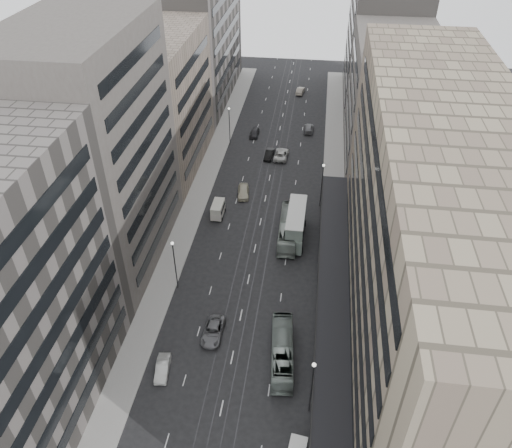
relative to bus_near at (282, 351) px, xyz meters
The scene contains 25 objects.
ground 6.44m from the bus_near, 165.88° to the right, with size 220.00×220.00×0.00m, color black.
sidewalk_right 36.49m from the bus_near, 80.64° to the left, with size 4.00×125.00×0.15m, color gray.
sidewalk_left 40.28m from the bus_near, 116.67° to the left, with size 4.00×125.00×0.15m, color gray.
department_store 21.43m from the bus_near, 22.82° to the left, with size 19.20×60.00×30.00m.
building_right_mid 53.81m from the bus_near, 73.00° to the left, with size 15.00×28.00×24.00m, color #4C4742.
building_right_far 82.89m from the bus_near, 79.15° to the left, with size 15.00×32.00×28.00m, color #615C57.
building_left_b 36.13m from the bus_near, 147.63° to the left, with size 15.00×26.00×34.00m, color #4C4742.
building_left_c 53.47m from the bus_near, 121.79° to the left, with size 15.00×28.00×25.00m, color gray.
building_left_d 83.18m from the bus_near, 109.59° to the left, with size 15.00×38.00×28.00m, color #615C57.
lamp_right_near 8.33m from the bus_near, 60.91° to the right, with size 0.44×0.44×8.32m.
lamp_right_far 33.87m from the bus_near, 83.81° to the left, with size 0.44×0.44×8.32m.
lamp_left_near 19.29m from the bus_near, 146.41° to the left, with size 0.44×0.44×8.32m.
lamp_left_far 55.87m from the bus_near, 106.43° to the left, with size 0.44×0.44×8.32m.
bus_near is the anchor object (origin of this frame).
bus_far 24.12m from the bus_near, 92.80° to the left, with size 2.78×11.90×3.31m, color #96A299.
double_decker 23.90m from the bus_near, 90.13° to the left, with size 3.09×9.66×5.26m.
panel_van 31.20m from the bus_near, 115.42° to the left, with size 2.01×4.01×2.52m.
sedan_1 14.38m from the bus_near, 165.19° to the right, with size 1.46×4.19×1.38m, color #BBBBB7.
sedan_2 9.47m from the bus_near, 163.72° to the left, with size 2.45×5.32×1.48m, color slate.
sedan_4 36.37m from the bus_near, 106.13° to the left, with size 1.96×4.88×1.66m, color beige.
sedan_5 49.69m from the bus_near, 98.12° to the left, with size 1.56×4.47×1.47m, color black.
sedan_6 49.67m from the bus_near, 95.32° to the left, with size 2.56×5.56×1.54m, color #BBBAB6.
sedan_7 61.87m from the bus_near, 89.76° to the left, with size 1.99×4.89×1.42m, color slate.
sedan_8 59.22m from the bus_near, 100.92° to the left, with size 1.76×4.37×1.49m, color #252527.
sedan_9 82.77m from the bus_near, 91.94° to the left, with size 1.61×4.61×1.52m, color gray.
Camera 1 is at (8.01, -37.12, 49.98)m, focal length 35.00 mm.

